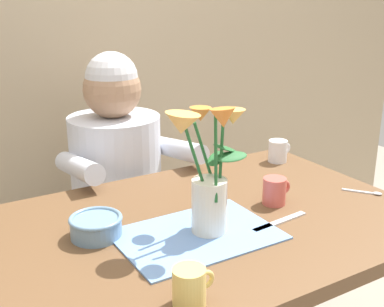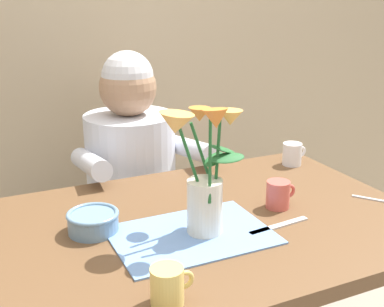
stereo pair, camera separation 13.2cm
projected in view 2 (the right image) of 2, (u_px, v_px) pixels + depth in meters
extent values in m
cube|color=tan|center=(94.00, 12.00, 2.09)|extent=(4.00, 0.10, 2.50)
cube|color=brown|center=(202.00, 228.00, 1.35)|extent=(1.20, 0.80, 0.04)
cylinder|color=brown|center=(285.00, 250.00, 1.97)|extent=(0.06, 0.06, 0.70)
cylinder|color=#4C4C56|center=(136.00, 279.00, 2.05)|extent=(0.30, 0.30, 0.40)
cylinder|color=silver|center=(132.00, 177.00, 1.91)|extent=(0.34, 0.34, 0.50)
sphere|color=#A37A5B|center=(129.00, 88.00, 1.80)|extent=(0.21, 0.21, 0.21)
sphere|color=silver|center=(128.00, 77.00, 1.78)|extent=(0.19, 0.19, 0.19)
cylinder|color=silver|center=(90.00, 164.00, 1.67)|extent=(0.07, 0.33, 0.12)
cylinder|color=silver|center=(192.00, 149.00, 1.82)|extent=(0.07, 0.33, 0.12)
cube|color=#6B93D1|center=(192.00, 235.00, 1.26)|extent=(0.40, 0.28, 0.00)
cylinder|color=silver|center=(205.00, 207.00, 1.25)|extent=(0.09, 0.09, 0.15)
cylinder|color=#23602D|center=(217.00, 158.00, 1.23)|extent=(0.03, 0.02, 0.20)
cone|color=#EFA84C|center=(230.00, 118.00, 1.22)|extent=(0.08, 0.08, 0.04)
sphere|color=#E5D14C|center=(231.00, 116.00, 1.21)|extent=(0.02, 0.02, 0.02)
cylinder|color=#23602D|center=(202.00, 155.00, 1.26)|extent=(0.07, 0.01, 0.18)
cone|color=orange|center=(199.00, 115.00, 1.27)|extent=(0.08, 0.08, 0.04)
sphere|color=#E5D14C|center=(199.00, 113.00, 1.27)|extent=(0.02, 0.02, 0.02)
cylinder|color=#23602D|center=(191.00, 161.00, 1.20)|extent=(0.07, 0.01, 0.19)
cone|color=#EFA84C|center=(176.00, 123.00, 1.16)|extent=(0.11, 0.11, 0.06)
sphere|color=#E5D14C|center=(176.00, 121.00, 1.16)|extent=(0.02, 0.02, 0.02)
cylinder|color=#23602D|center=(210.00, 160.00, 1.19)|extent=(0.02, 0.04, 0.21)
cone|color=orange|center=(216.00, 119.00, 1.13)|extent=(0.07, 0.08, 0.05)
sphere|color=#E5D14C|center=(216.00, 117.00, 1.13)|extent=(0.02, 0.02, 0.02)
ellipsoid|color=#23602D|center=(228.00, 158.00, 1.23)|extent=(0.09, 0.05, 0.02)
ellipsoid|color=#23602D|center=(222.00, 149.00, 1.25)|extent=(0.09, 0.06, 0.05)
ellipsoid|color=#23602D|center=(214.00, 159.00, 1.27)|extent=(0.09, 0.09, 0.02)
cylinder|color=#6689A8|center=(93.00, 223.00, 1.28)|extent=(0.13, 0.13, 0.05)
torus|color=#6689A8|center=(93.00, 214.00, 1.27)|extent=(0.14, 0.14, 0.01)
cube|color=silver|center=(279.00, 226.00, 1.31)|extent=(0.19, 0.04, 0.00)
cylinder|color=#CC564C|center=(278.00, 194.00, 1.42)|extent=(0.07, 0.07, 0.08)
torus|color=#CC564C|center=(289.00, 191.00, 1.43)|extent=(0.04, 0.01, 0.04)
cylinder|color=#E5C666|center=(167.00, 286.00, 0.98)|extent=(0.07, 0.07, 0.08)
torus|color=#E5C666|center=(184.00, 280.00, 0.99)|extent=(0.04, 0.01, 0.04)
cylinder|color=silver|center=(292.00, 154.00, 1.77)|extent=(0.07, 0.07, 0.08)
torus|color=silver|center=(301.00, 152.00, 1.78)|extent=(0.04, 0.01, 0.04)
cube|color=silver|center=(369.00, 199.00, 1.48)|extent=(0.07, 0.09, 0.00)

